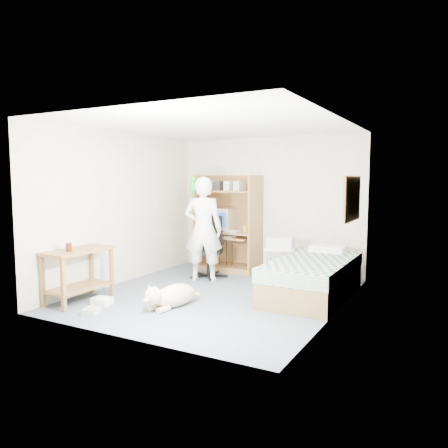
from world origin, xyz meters
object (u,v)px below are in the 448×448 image
bed (313,278)px  side_desk (78,267)px  person (203,229)px  dog (172,295)px  printer_cart (281,259)px  office_chair (209,256)px  computer_hutch (229,227)px

bed → side_desk: size_ratio=2.02×
bed → person: person is taller
side_desk → dog: side_desk is taller
side_desk → printer_cart: 3.22m
side_desk → person: 2.15m
bed → printer_cart: size_ratio=3.41×
office_chair → dog: bearing=-94.4°
computer_hutch → office_chair: 0.84m
person → printer_cart: 1.40m
side_desk → office_chair: 2.37m
person → dog: 1.74m
side_desk → computer_hutch: bearing=73.9°
bed → printer_cart: bed is taller
side_desk → office_chair: office_chair is taller
bed → printer_cart: (-0.75, 0.63, 0.10)m
computer_hutch → person: computer_hutch is taller
bed → office_chair: 2.05m
side_desk → office_chair: (0.84, 2.22, -0.11)m
dog → printer_cart: printer_cart is taller
office_chair → person: bearing=-96.6°
bed → office_chair: (-2.01, 0.40, 0.09)m
printer_cart → computer_hutch: bearing=148.5°
computer_hutch → person: bearing=-86.7°
dog → computer_hutch: bearing=113.6°
bed → person: 2.03m
computer_hutch → office_chair: computer_hutch is taller
bed → dog: bed is taller
side_desk → printer_cart: (2.10, 2.45, -0.10)m
office_chair → printer_cart: office_chair is taller
side_desk → printer_cart: bearing=49.3°
printer_cart → dog: bearing=-120.5°
printer_cart → bed: bearing=-50.0°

